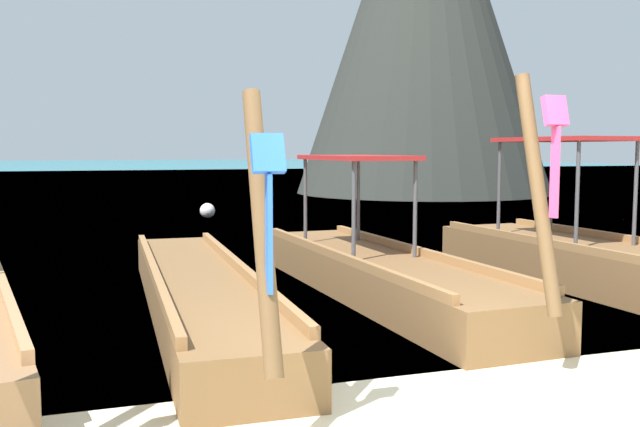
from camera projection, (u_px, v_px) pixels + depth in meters
sea_water at (118, 170)px, 62.32m from camera, size 120.00×120.00×0.00m
longtail_boat_blue_ribbon at (199, 293)px, 7.64m from camera, size 1.18×6.95×2.22m
longtail_boat_pink_ribbon at (379, 271)px, 8.62m from camera, size 1.40×6.27×2.46m
longtail_boat_green_ribbon at (597, 261)px, 9.21m from camera, size 1.62×5.91×2.44m
karst_rock at (432, 14)px, 29.07m from camera, size 12.01×10.62×15.79m
mooring_buoy_near at (207, 211)px, 18.44m from camera, size 0.40×0.40×0.40m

